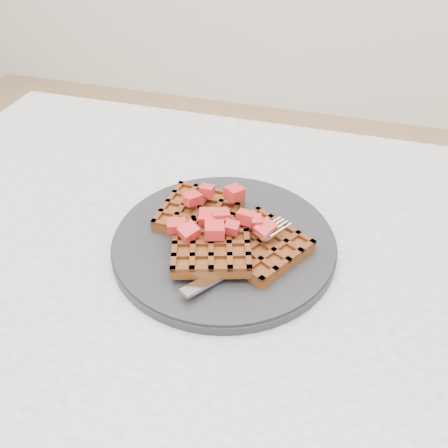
# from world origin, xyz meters

# --- Properties ---
(table) EXTENTS (1.20, 0.80, 0.75)m
(table) POSITION_xyz_m (0.00, 0.00, 0.64)
(table) COLOR silver
(table) RESTS_ON ground
(plate) EXTENTS (0.30, 0.30, 0.02)m
(plate) POSITION_xyz_m (-0.07, 0.04, 0.76)
(plate) COLOR black
(plate) RESTS_ON table
(waffles) EXTENTS (0.22, 0.19, 0.03)m
(waffles) POSITION_xyz_m (-0.07, 0.03, 0.78)
(waffles) COLOR brown
(waffles) RESTS_ON plate
(strawberry_pile) EXTENTS (0.15, 0.15, 0.02)m
(strawberry_pile) POSITION_xyz_m (-0.07, 0.04, 0.80)
(strawberry_pile) COLOR #A60F14
(strawberry_pile) RESTS_ON waffles
(fork) EXTENTS (0.12, 0.17, 0.02)m
(fork) POSITION_xyz_m (-0.03, -0.00, 0.77)
(fork) COLOR silver
(fork) RESTS_ON plate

